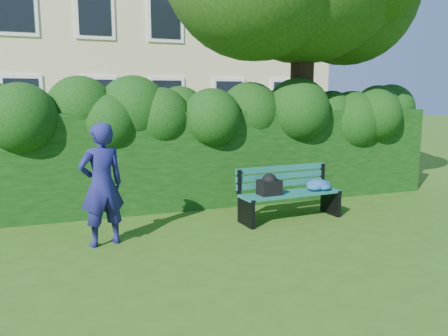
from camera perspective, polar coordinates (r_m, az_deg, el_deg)
name	(u,v)px	position (r m, az deg, el deg)	size (l,w,h in m)	color
ground	(238,237)	(6.56, 1.81, -9.01)	(80.00, 80.00, 0.00)	#345217
apartment_building	(117,4)	(20.30, -13.86, 20.10)	(16.00, 8.08, 12.00)	beige
hedge	(196,158)	(8.39, -3.73, 1.29)	(10.00, 1.00, 1.80)	black
park_bench	(293,190)	(7.50, 8.97, -2.85)	(1.82, 0.70, 0.89)	#11574F
man_reading	(102,185)	(6.25, -15.68, -2.12)	(0.63, 0.41, 1.72)	navy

